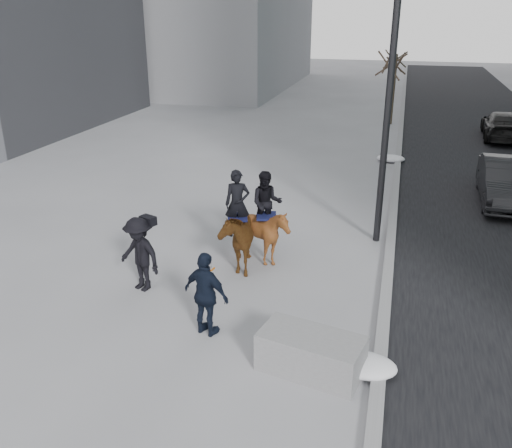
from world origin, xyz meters
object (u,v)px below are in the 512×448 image
(planter, at_px, (311,353))
(car_near, at_px, (506,182))
(mounted_right, at_px, (265,228))
(mounted_left, at_px, (236,232))

(planter, xyz_separation_m, car_near, (4.70, 10.54, 0.36))
(planter, relative_size, car_near, 0.41)
(car_near, height_order, mounted_right, mounted_right)
(planter, height_order, car_near, car_near)
(mounted_right, bearing_deg, planter, -65.56)
(mounted_left, xyz_separation_m, mounted_right, (0.64, 0.37, 0.04))
(car_near, bearing_deg, mounted_right, -133.42)
(mounted_left, bearing_deg, car_near, 43.34)
(mounted_left, height_order, mounted_right, mounted_left)
(mounted_left, relative_size, mounted_right, 1.03)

